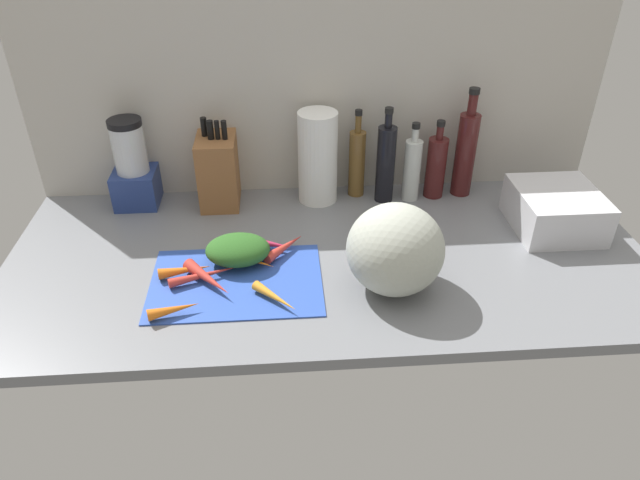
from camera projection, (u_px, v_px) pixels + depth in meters
ground_plane at (328, 257)px, 156.59cm from camera, size 170.00×80.00×3.00cm
wall_back at (318, 95)px, 171.44cm from camera, size 170.00×3.00×60.00cm
cutting_board at (236, 281)px, 144.48cm from camera, size 42.38×29.60×0.80cm
carrot_0 at (208, 279)px, 141.91cm from camera, size 13.35×14.74×3.34cm
carrot_1 at (285, 247)px, 153.89cm from camera, size 11.69×12.36×2.98cm
carrot_2 at (174, 309)px, 132.63cm from camera, size 12.07×6.09×2.75cm
carrot_3 at (244, 257)px, 149.74cm from camera, size 16.63×11.73×2.96cm
carrot_4 at (204, 275)px, 143.92cm from camera, size 17.25×8.05×2.37cm
carrot_5 at (270, 244)px, 155.04cm from camera, size 12.24×6.48×2.89cm
carrot_6 at (185, 270)px, 145.22cm from camera, size 13.31×5.32×2.83cm
carrot_7 at (275, 297)px, 136.60cm from camera, size 11.13×11.61×2.45cm
carrot_greens_pile at (238, 250)px, 149.10cm from camera, size 16.53×12.71×6.99cm
winter_squash at (395, 249)px, 137.22cm from camera, size 23.26×23.13×22.08cm
knife_block at (218, 171)px, 172.51cm from camera, size 11.30×15.16×26.63cm
blender_appliance at (133, 169)px, 171.75cm from camera, size 12.64×12.64×26.87cm
paper_towel_roll at (318, 157)px, 172.67cm from camera, size 11.72×11.72×27.95cm
bottle_0 at (357, 162)px, 177.08cm from camera, size 5.01×5.01×27.47cm
bottle_1 at (386, 163)px, 173.30cm from camera, size 5.64×5.64×29.48cm
bottle_2 at (412, 169)px, 175.15cm from camera, size 5.17×5.17×24.60cm
bottle_3 at (436, 166)px, 176.94cm from camera, size 6.08×6.08×24.52cm
bottle_4 at (465, 152)px, 176.08cm from camera, size 6.21×6.21×33.65cm
dish_rack at (555, 210)px, 163.24cm from camera, size 22.53×24.40×11.45cm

